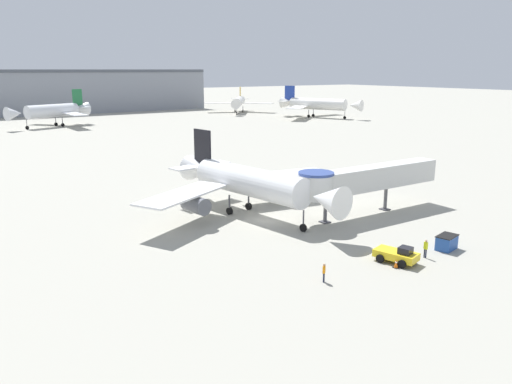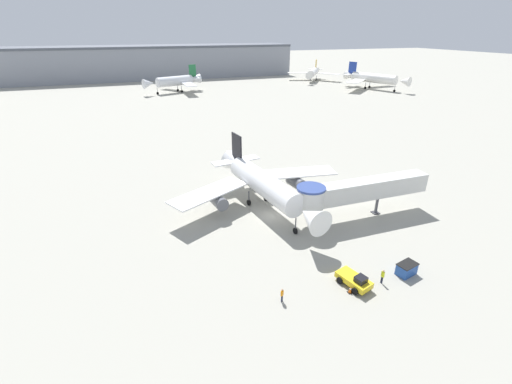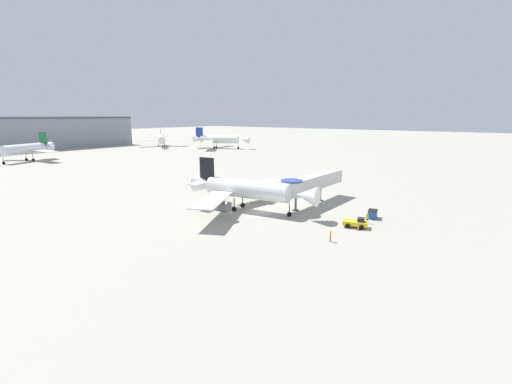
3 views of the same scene
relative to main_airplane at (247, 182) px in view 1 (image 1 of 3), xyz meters
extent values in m
plane|color=#9E9B8E|center=(0.22, -3.42, -4.17)|extent=(800.00, 800.00, 0.00)
cylinder|color=white|center=(0.10, -0.61, 0.14)|extent=(6.30, 17.47, 3.59)
cone|color=white|center=(2.03, -12.42, 0.14)|extent=(4.17, 4.47, 3.59)
cone|color=white|center=(-1.48, 9.07, 0.14)|extent=(4.41, 5.89, 3.59)
cube|color=white|center=(-8.45, 0.55, -0.49)|extent=(13.42, 9.68, 0.22)
cube|color=white|center=(7.84, 3.21, -0.49)|extent=(13.41, 6.14, 0.22)
cube|color=black|center=(-1.44, 8.81, 3.36)|extent=(0.79, 3.43, 4.66)
cube|color=white|center=(-1.53, 9.34, 0.76)|extent=(9.06, 3.79, 0.18)
cylinder|color=#565960|center=(-7.27, -0.29, -1.73)|extent=(2.50, 3.71, 1.97)
cylinder|color=#565960|center=(6.98, 2.04, -1.73)|extent=(2.50, 3.71, 1.97)
cylinder|color=#4C4C51|center=(1.50, -9.20, -2.69)|extent=(0.18, 0.18, 2.06)
cylinder|color=black|center=(1.50, -9.20, -3.72)|extent=(0.40, 0.93, 0.90)
cylinder|color=#4C4C51|center=(-1.84, 1.24, -2.69)|extent=(0.22, 0.22, 2.06)
cylinder|color=black|center=(-1.84, 1.24, -3.72)|extent=(0.54, 0.95, 0.90)
cylinder|color=#4C4C51|center=(1.35, 1.76, -2.69)|extent=(0.22, 0.22, 2.06)
cylinder|color=black|center=(1.35, 1.76, -3.72)|extent=(0.54, 0.95, 0.90)
cube|color=silver|center=(14.06, -8.04, 0.40)|extent=(19.56, 2.86, 2.80)
cylinder|color=silver|center=(4.29, -7.91, 0.40)|extent=(3.90, 3.90, 2.80)
cylinder|color=navy|center=(4.29, -7.91, 1.95)|extent=(4.10, 4.10, 0.30)
cylinder|color=#56565B|center=(5.86, -7.93, -2.58)|extent=(0.44, 0.44, 3.17)
cube|color=#333338|center=(5.86, -7.93, -4.11)|extent=(1.10, 1.10, 0.12)
cylinder|color=#56565B|center=(16.01, -8.06, -2.58)|extent=(0.44, 0.44, 3.17)
cube|color=#333338|center=(16.01, -8.06, -4.11)|extent=(1.10, 1.10, 0.12)
cube|color=yellow|center=(2.98, -21.13, -3.43)|extent=(2.97, 4.32, 0.69)
cube|color=black|center=(3.23, -21.98, -2.77)|extent=(1.43, 1.39, 0.62)
cylinder|color=black|center=(2.33, -22.45, -3.77)|extent=(0.52, 0.85, 0.80)
cylinder|color=black|center=(4.23, -21.89, -3.77)|extent=(0.52, 0.85, 0.80)
cylinder|color=black|center=(1.72, -20.37, -3.77)|extent=(0.52, 0.85, 0.80)
cylinder|color=black|center=(3.63, -19.82, -3.77)|extent=(0.52, 0.85, 0.80)
cube|color=#234C9E|center=(9.94, -21.61, -3.47)|extent=(2.52, 1.91, 1.39)
cube|color=black|center=(9.94, -21.61, -2.74)|extent=(2.67, 2.03, 0.08)
cube|color=black|center=(11.84, -1.25, -4.15)|extent=(0.46, 0.46, 0.04)
cone|color=orange|center=(11.84, -1.25, -3.77)|extent=(0.32, 0.32, 0.73)
cylinder|color=white|center=(11.84, -1.25, -3.68)|extent=(0.18, 0.18, 0.09)
cube|color=black|center=(1.95, -22.08, -4.15)|extent=(0.51, 0.51, 0.04)
cone|color=orange|center=(1.95, -22.08, -3.73)|extent=(0.35, 0.35, 0.80)
cylinder|color=white|center=(1.95, -22.08, -3.64)|extent=(0.19, 0.19, 0.10)
cylinder|color=#1E2338|center=(6.20, -22.03, -3.72)|extent=(0.13, 0.13, 0.89)
cylinder|color=#1E2338|center=(6.21, -21.85, -3.72)|extent=(0.13, 0.13, 0.89)
cube|color=#D1E019|center=(6.21, -21.94, -2.93)|extent=(0.22, 0.36, 0.70)
sphere|color=tan|center=(6.21, -21.94, -2.45)|extent=(0.24, 0.24, 0.24)
cylinder|color=#1E2338|center=(-5.71, -20.81, -3.76)|extent=(0.12, 0.12, 0.82)
cylinder|color=#1E2338|center=(-5.57, -20.71, -3.76)|extent=(0.12, 0.12, 0.82)
cube|color=orange|center=(-5.64, -20.76, -3.03)|extent=(0.37, 0.34, 0.65)
sphere|color=tan|center=(-5.64, -20.76, -2.59)|extent=(0.22, 0.22, 0.22)
cylinder|color=white|center=(92.05, 93.74, 0.89)|extent=(12.37, 21.94, 4.19)
cone|color=white|center=(97.84, 79.90, 0.89)|extent=(5.65, 5.88, 4.19)
cone|color=white|center=(87.23, 105.26, 0.89)|extent=(6.30, 7.42, 4.19)
cube|color=white|center=(81.63, 92.76, 0.16)|extent=(15.41, 14.29, 0.22)
cube|color=white|center=(100.07, 100.47, 0.16)|extent=(16.17, 6.55, 0.22)
cube|color=navy|center=(87.35, 104.97, 4.67)|extent=(1.87, 4.04, 5.45)
cube|color=white|center=(87.11, 105.55, 1.62)|extent=(11.06, 6.91, 0.18)
cylinder|color=#4C4C51|center=(96.31, 83.56, -2.41)|extent=(0.18, 0.18, 2.41)
cylinder|color=black|center=(96.31, 83.56, -3.62)|extent=(0.66, 1.12, 1.10)
cylinder|color=#4C4C51|center=(89.25, 95.55, -2.41)|extent=(0.22, 0.22, 2.41)
cylinder|color=black|center=(89.25, 95.55, -3.62)|extent=(0.79, 1.17, 1.10)
cylinder|color=#4C4C51|center=(92.73, 97.01, -2.41)|extent=(0.22, 0.22, 2.41)
cylinder|color=black|center=(92.73, 97.01, -3.62)|extent=(0.79, 1.17, 1.10)
cylinder|color=white|center=(78.57, 128.32, 0.36)|extent=(14.29, 17.61, 3.70)
cone|color=white|center=(70.84, 117.77, 0.36)|extent=(5.39, 5.47, 3.70)
cone|color=white|center=(84.99, 137.07, 0.36)|extent=(6.27, 6.67, 3.70)
cube|color=white|center=(73.49, 135.17, -0.29)|extent=(13.40, 8.31, 0.22)
cube|color=white|center=(86.63, 125.53, -0.29)|extent=(11.09, 12.91, 0.22)
cube|color=gold|center=(84.82, 136.85, 3.69)|extent=(2.40, 3.16, 4.81)
cube|color=white|center=(85.15, 137.30, 1.01)|extent=(8.46, 7.17, 0.18)
cylinder|color=#4C4C51|center=(72.89, 120.56, -2.55)|extent=(0.18, 0.18, 2.13)
cylinder|color=black|center=(72.89, 120.56, -3.62)|extent=(0.86, 1.04, 1.10)
cylinder|color=#4C4C51|center=(78.64, 131.23, -2.55)|extent=(0.22, 0.22, 2.13)
cylinder|color=black|center=(78.64, 131.23, -3.62)|extent=(0.97, 1.12, 1.10)
cylinder|color=#4C4C51|center=(81.33, 129.26, -2.55)|extent=(0.22, 0.22, 2.13)
cylinder|color=black|center=(81.33, 129.26, -3.62)|extent=(0.97, 1.12, 1.10)
cylinder|color=silver|center=(2.26, 116.27, 0.83)|extent=(17.00, 9.48, 4.14)
cone|color=silver|center=(-9.24, 112.16, 0.83)|extent=(5.68, 5.43, 4.14)
cone|color=silver|center=(11.43, 119.55, 0.83)|extent=(7.24, 5.99, 4.14)
cube|color=silver|center=(1.76, 125.06, 0.11)|extent=(11.25, 12.76, 0.22)
cube|color=silver|center=(7.44, 109.16, 0.11)|extent=(4.74, 12.87, 0.22)
cube|color=#1E6638|center=(11.14, 119.45, 4.56)|extent=(3.43, 1.42, 5.38)
cube|color=silver|center=(11.72, 119.65, 1.56)|extent=(5.26, 9.00, 0.18)
cylinder|color=#4C4C51|center=(-5.93, 113.35, -2.43)|extent=(0.18, 0.18, 2.38)
cylinder|color=black|center=(-5.93, 113.35, -3.62)|extent=(1.12, 0.62, 1.10)
cylinder|color=#4C4C51|center=(3.59, 118.73, -2.43)|extent=(0.22, 0.22, 2.38)
cylinder|color=black|center=(3.59, 118.73, -3.62)|extent=(1.17, 0.75, 1.10)
cylinder|color=#4C4C51|center=(4.84, 115.22, -2.43)|extent=(0.22, 0.22, 2.38)
cylinder|color=black|center=(4.84, 115.22, -3.62)|extent=(1.17, 0.75, 1.10)
cube|color=gray|center=(-1.33, 171.58, 4.04)|extent=(159.10, 27.05, 16.42)
cube|color=#4C515B|center=(-1.33, 171.58, 12.85)|extent=(159.10, 27.59, 1.20)
camera|label=1|loc=(-32.44, -50.34, 13.48)|focal=35.00mm
camera|label=2|loc=(-17.66, -45.93, 22.04)|focal=24.00mm
camera|label=3|loc=(-50.02, -40.97, 13.94)|focal=24.00mm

